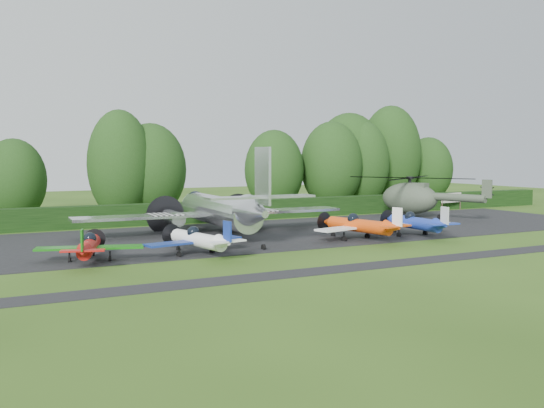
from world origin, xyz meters
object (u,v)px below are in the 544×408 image
light_plane_red (89,246)px  light_plane_orange (359,225)px  light_plane_white (198,239)px  transport_plane (220,210)px  light_plane_blue (414,223)px  helicopter (410,195)px  sign_board (451,199)px

light_plane_red → light_plane_orange: size_ratio=0.88×
light_plane_red → light_plane_white: light_plane_white is taller
transport_plane → light_plane_white: bearing=-121.6°
light_plane_white → light_plane_blue: light_plane_blue is taller
transport_plane → helicopter: bearing=9.5°
sign_board → helicopter: bearing=-147.0°
light_plane_red → light_plane_blue: 25.66m
sign_board → light_plane_red: bearing=-149.9°
light_plane_orange → light_plane_blue: 5.25m
helicopter → sign_board: (9.78, 4.22, -0.92)m
transport_plane → light_plane_red: size_ratio=3.38×
light_plane_red → light_plane_blue: light_plane_blue is taller
helicopter → light_plane_red: bearing=-141.2°
light_plane_blue → sign_board: light_plane_blue is taller
light_plane_orange → helicopter: helicopter is taller
transport_plane → light_plane_orange: (8.48, -7.55, -0.88)m
transport_plane → light_plane_blue: size_ratio=3.07×
helicopter → sign_board: helicopter is taller
light_plane_white → helicopter: bearing=37.2°
light_plane_red → light_plane_blue: (25.66, 0.30, 0.11)m
transport_plane → sign_board: bearing=13.4°
light_plane_red → light_plane_white: 6.87m
transport_plane → light_plane_orange: transport_plane is taller
light_plane_orange → light_plane_white: bearing=-161.0°
light_plane_red → helicopter: helicopter is taller
transport_plane → light_plane_white: 10.14m
light_plane_blue → helicopter: bearing=50.4°
light_plane_white → helicopter: size_ratio=0.46×
light_plane_red → light_plane_blue: bearing=-15.7°
light_plane_blue → light_plane_red: bearing=179.3°
helicopter → transport_plane: bearing=-149.9°
light_plane_blue → helicopter: 15.68m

